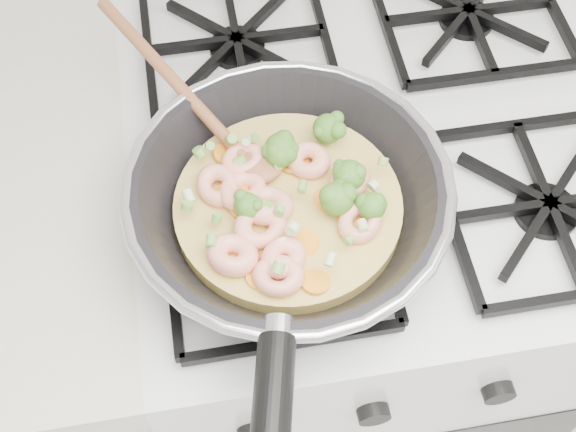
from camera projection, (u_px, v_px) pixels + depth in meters
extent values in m
cube|color=silver|center=(353.00, 295.00, 1.29)|extent=(0.60, 0.60, 0.90)
cube|color=black|center=(381.00, 120.00, 0.90)|extent=(0.56, 0.56, 0.02)
torus|color=silver|center=(288.00, 187.00, 0.77)|extent=(0.34, 0.34, 0.01)
cylinder|color=black|center=(271.00, 431.00, 0.64)|extent=(0.07, 0.17, 0.03)
cylinder|color=#D8BC5E|center=(288.00, 208.00, 0.80)|extent=(0.24, 0.24, 0.02)
ellipsoid|color=#995A37|center=(255.00, 167.00, 0.80)|extent=(0.07, 0.07, 0.02)
cylinder|color=#995A37|center=(173.00, 79.00, 0.83)|extent=(0.14, 0.21, 0.07)
torus|color=#FFB296|center=(308.00, 161.00, 0.81)|extent=(0.07, 0.07, 0.03)
torus|color=#FFB296|center=(284.00, 258.00, 0.74)|extent=(0.07, 0.07, 0.03)
torus|color=#FFB296|center=(278.00, 276.00, 0.73)|extent=(0.06, 0.06, 0.02)
torus|color=#FFB296|center=(218.00, 185.00, 0.79)|extent=(0.07, 0.07, 0.03)
torus|color=#FFB296|center=(266.00, 206.00, 0.78)|extent=(0.06, 0.07, 0.03)
torus|color=#FFB296|center=(233.00, 255.00, 0.74)|extent=(0.07, 0.07, 0.03)
torus|color=#FFB296|center=(360.00, 222.00, 0.77)|extent=(0.07, 0.07, 0.02)
torus|color=#FFB296|center=(243.00, 160.00, 0.81)|extent=(0.07, 0.07, 0.02)
torus|color=#FFB296|center=(260.00, 226.00, 0.76)|extent=(0.07, 0.07, 0.03)
torus|color=#FFB296|center=(350.00, 180.00, 0.79)|extent=(0.07, 0.07, 0.03)
torus|color=#FFB296|center=(243.00, 191.00, 0.78)|extent=(0.08, 0.08, 0.02)
ellipsoid|color=#508A2D|center=(328.00, 129.00, 0.81)|extent=(0.04, 0.04, 0.03)
ellipsoid|color=#508A2D|center=(372.00, 206.00, 0.76)|extent=(0.04, 0.04, 0.03)
ellipsoid|color=#508A2D|center=(247.00, 206.00, 0.76)|extent=(0.04, 0.04, 0.03)
ellipsoid|color=#508A2D|center=(280.00, 154.00, 0.80)|extent=(0.04, 0.04, 0.03)
ellipsoid|color=#508A2D|center=(349.00, 176.00, 0.78)|extent=(0.04, 0.04, 0.03)
ellipsoid|color=#508A2D|center=(281.00, 149.00, 0.80)|extent=(0.04, 0.04, 0.03)
ellipsoid|color=#508A2D|center=(337.00, 199.00, 0.77)|extent=(0.05, 0.05, 0.03)
cylinder|color=#FF9D20|center=(242.00, 254.00, 0.75)|extent=(0.03, 0.03, 0.01)
cylinder|color=#FF9D20|center=(315.00, 282.00, 0.74)|extent=(0.04, 0.04, 0.01)
cylinder|color=#FF9D20|center=(350.00, 214.00, 0.78)|extent=(0.04, 0.04, 0.01)
cylinder|color=#FF9D20|center=(243.00, 209.00, 0.78)|extent=(0.04, 0.04, 0.01)
cylinder|color=#FF9D20|center=(252.00, 257.00, 0.75)|extent=(0.04, 0.04, 0.01)
cylinder|color=#FF9D20|center=(266.00, 202.00, 0.79)|extent=(0.04, 0.04, 0.01)
cylinder|color=#FF9D20|center=(304.00, 243.00, 0.76)|extent=(0.03, 0.03, 0.01)
cylinder|color=#FF9D20|center=(237.00, 195.00, 0.79)|extent=(0.03, 0.03, 0.01)
cylinder|color=#FF9D20|center=(226.00, 194.00, 0.79)|extent=(0.03, 0.03, 0.01)
cylinder|color=#FF9D20|center=(329.00, 199.00, 0.79)|extent=(0.05, 0.05, 0.01)
cylinder|color=#FF9D20|center=(227.00, 155.00, 0.82)|extent=(0.04, 0.04, 0.01)
cylinder|color=#FF9D20|center=(260.00, 277.00, 0.74)|extent=(0.04, 0.04, 0.00)
cylinder|color=#FF9D20|center=(295.00, 164.00, 0.81)|extent=(0.04, 0.04, 0.01)
cylinder|color=#72AC45|center=(230.00, 198.00, 0.77)|extent=(0.01, 0.01, 0.01)
cylinder|color=beige|center=(373.00, 186.00, 0.77)|extent=(0.01, 0.01, 0.01)
cylinder|color=#72AC45|center=(278.00, 163.00, 0.79)|extent=(0.01, 0.01, 0.01)
cylinder|color=#72AC45|center=(240.00, 161.00, 0.80)|extent=(0.01, 0.01, 0.01)
cylinder|color=#72AC45|center=(302.00, 187.00, 0.77)|extent=(0.01, 0.01, 0.01)
cylinder|color=#72AC45|center=(231.00, 139.00, 0.80)|extent=(0.01, 0.01, 0.01)
cylinder|color=beige|center=(188.00, 196.00, 0.77)|extent=(0.01, 0.01, 0.01)
cylinder|color=#72AC45|center=(199.00, 152.00, 0.79)|extent=(0.01, 0.01, 0.01)
cylinder|color=#72AC45|center=(268.00, 206.00, 0.76)|extent=(0.01, 0.01, 0.01)
cylinder|color=#72AC45|center=(217.00, 218.00, 0.76)|extent=(0.01, 0.01, 0.01)
cylinder|color=#72AC45|center=(211.00, 241.00, 0.74)|extent=(0.01, 0.01, 0.01)
cylinder|color=beige|center=(247.00, 141.00, 0.80)|extent=(0.01, 0.01, 0.01)
cylinder|color=#72AC45|center=(278.00, 268.00, 0.72)|extent=(0.01, 0.01, 0.01)
cylinder|color=#72AC45|center=(348.00, 240.00, 0.74)|extent=(0.01, 0.01, 0.01)
cylinder|color=#72AC45|center=(210.00, 146.00, 0.80)|extent=(0.01, 0.01, 0.01)
cylinder|color=beige|center=(281.00, 241.00, 0.74)|extent=(0.01, 0.01, 0.01)
cylinder|color=#72AC45|center=(346.00, 176.00, 0.77)|extent=(0.01, 0.01, 0.01)
cylinder|color=#72AC45|center=(383.00, 161.00, 0.78)|extent=(0.01, 0.01, 0.01)
cylinder|color=beige|center=(330.00, 259.00, 0.72)|extent=(0.01, 0.01, 0.01)
cylinder|color=beige|center=(363.00, 226.00, 0.75)|extent=(0.01, 0.01, 0.01)
cylinder|color=beige|center=(292.00, 229.00, 0.74)|extent=(0.01, 0.01, 0.01)
cylinder|color=#72AC45|center=(279.00, 210.00, 0.75)|extent=(0.01, 0.01, 0.01)
cylinder|color=#72AC45|center=(187.00, 206.00, 0.76)|extent=(0.01, 0.01, 0.01)
cylinder|color=#72AC45|center=(255.00, 138.00, 0.80)|extent=(0.01, 0.01, 0.01)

